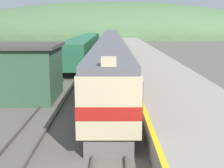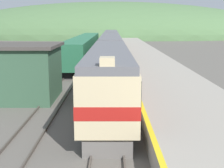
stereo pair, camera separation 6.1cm
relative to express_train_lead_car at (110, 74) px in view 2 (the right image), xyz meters
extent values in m
cube|color=#4C443D|center=(-0.72, 44.78, -2.14)|extent=(0.08, 180.00, 0.16)
cube|color=#4C443D|center=(0.72, 44.78, -2.14)|extent=(0.08, 180.00, 0.16)
cube|color=#4C443D|center=(-4.88, 44.78, -2.14)|extent=(0.08, 180.00, 0.16)
cube|color=#4C443D|center=(-3.45, 44.78, -2.14)|extent=(0.08, 180.00, 0.16)
cube|color=#9E9689|center=(5.01, 24.78, -1.65)|extent=(6.44, 140.00, 1.13)
cube|color=yellow|center=(1.92, 24.78, -1.08)|extent=(0.24, 140.00, 0.01)
ellipsoid|color=#517547|center=(0.00, 108.67, -2.22)|extent=(142.62, 64.18, 28.21)
cube|color=black|center=(0.00, 0.23, -1.79)|extent=(2.34, 18.02, 0.85)
cube|color=beige|center=(0.00, 0.23, 0.03)|extent=(2.85, 19.17, 2.80)
cube|color=red|center=(0.00, 0.23, -0.19)|extent=(2.88, 19.19, 0.62)
cube|color=black|center=(0.00, 0.23, 0.65)|extent=(2.87, 18.02, 0.84)
cube|color=slate|center=(0.00, 0.23, 1.63)|extent=(2.68, 19.17, 0.40)
cube|color=black|center=(0.00, -8.22, 0.65)|extent=(2.89, 2.20, 1.12)
cube|color=beige|center=(0.00, -8.90, 2.01)|extent=(0.64, 0.80, 0.36)
cube|color=slate|center=(0.00, -9.15, -1.84)|extent=(2.22, 0.40, 0.77)
cube|color=black|center=(0.00, 22.11, -1.79)|extent=(2.34, 21.42, 0.85)
cube|color=beige|center=(0.00, 22.11, 0.03)|extent=(2.85, 22.79, 2.80)
cube|color=red|center=(0.00, 22.11, -0.19)|extent=(2.88, 22.81, 0.62)
cube|color=black|center=(0.00, 22.11, 0.65)|extent=(2.87, 21.42, 0.84)
cube|color=slate|center=(0.00, 22.11, 1.63)|extent=(2.68, 22.79, 0.40)
cube|color=black|center=(0.00, 45.80, -1.79)|extent=(2.34, 21.42, 0.85)
cube|color=beige|center=(0.00, 45.80, 0.03)|extent=(2.85, 22.79, 2.80)
cube|color=red|center=(0.00, 45.80, -0.19)|extent=(2.88, 22.81, 0.62)
cube|color=black|center=(0.00, 45.80, 0.65)|extent=(2.87, 21.42, 0.84)
cube|color=slate|center=(0.00, 45.80, 1.63)|extent=(2.68, 22.79, 0.40)
cube|color=black|center=(-4.17, 27.66, -1.82)|extent=(2.46, 35.06, 0.80)
cube|color=#286B47|center=(-4.17, 27.66, 0.02)|extent=(2.90, 36.52, 2.87)
camera|label=1|loc=(0.14, -22.06, 3.63)|focal=50.00mm
camera|label=2|loc=(0.20, -22.06, 3.63)|focal=50.00mm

